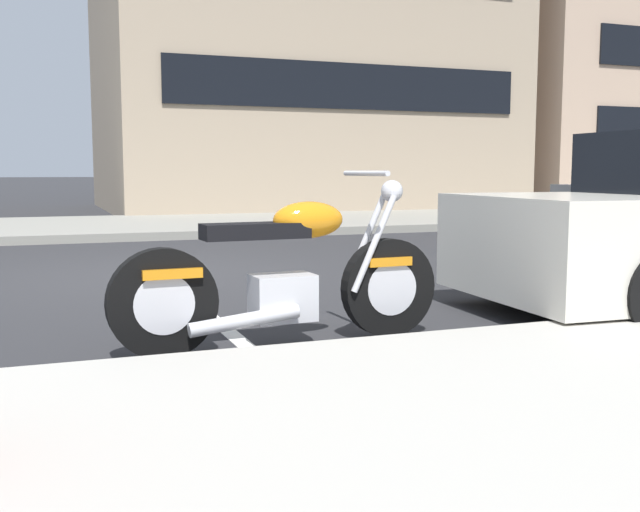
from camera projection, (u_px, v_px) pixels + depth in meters
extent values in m
plane|color=#28282B|center=(161.00, 275.00, 8.15)|extent=(260.00, 260.00, 0.00)
cube|color=gray|center=(610.00, 214.00, 18.44)|extent=(120.00, 5.00, 0.14)
cube|color=silver|center=(241.00, 342.00, 4.96)|extent=(0.12, 2.20, 0.01)
cylinder|color=black|center=(388.00, 287.00, 5.12)|extent=(0.68, 0.14, 0.67)
cylinder|color=silver|center=(388.00, 287.00, 5.12)|extent=(0.38, 0.14, 0.37)
cylinder|color=black|center=(163.00, 303.00, 4.52)|extent=(0.68, 0.14, 0.67)
cylinder|color=silver|center=(163.00, 303.00, 4.52)|extent=(0.38, 0.14, 0.37)
cube|color=silver|center=(283.00, 297.00, 4.82)|extent=(0.41, 0.28, 0.30)
cube|color=black|center=(255.00, 231.00, 4.70)|extent=(0.69, 0.25, 0.10)
ellipsoid|color=orange|center=(308.00, 220.00, 4.84)|extent=(0.49, 0.26, 0.24)
cube|color=orange|center=(170.00, 272.00, 4.51)|extent=(0.37, 0.20, 0.06)
cube|color=orange|center=(386.00, 261.00, 5.09)|extent=(0.33, 0.17, 0.06)
cylinder|color=silver|center=(365.00, 242.00, 5.09)|extent=(0.34, 0.06, 0.65)
cylinder|color=silver|center=(374.00, 244.00, 4.97)|extent=(0.34, 0.06, 0.65)
cylinder|color=silver|center=(366.00, 173.00, 4.96)|extent=(0.06, 0.62, 0.04)
sphere|color=silver|center=(392.00, 191.00, 5.06)|extent=(0.15, 0.15, 0.15)
cylinder|color=silver|center=(245.00, 320.00, 4.59)|extent=(0.71, 0.12, 0.16)
cylinder|color=black|center=(520.00, 264.00, 6.63)|extent=(0.63, 0.25, 0.62)
cylinder|color=black|center=(640.00, 215.00, 13.78)|extent=(0.63, 0.26, 0.62)
cylinder|color=black|center=(583.00, 211.00, 15.35)|extent=(0.63, 0.26, 0.62)
cube|color=black|center=(351.00, 86.00, 18.08)|extent=(9.12, 0.06, 1.10)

